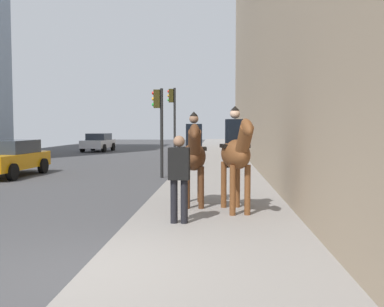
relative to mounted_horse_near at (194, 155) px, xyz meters
The scene contains 8 objects.
sidewalk_slab 4.87m from the mounted_horse_near, behind, with size 120.00×3.46×0.12m, color gray.
mounted_horse_near is the anchor object (origin of this frame).
mounted_horse_far 1.19m from the mounted_horse_near, 125.80° to the right, with size 2.14×0.84×2.33m.
pedestrian_greeting 1.92m from the mounted_horse_near, behind, with size 0.28×0.41×1.70m.
car_near_lane 25.60m from the mounted_horse_near, 20.44° to the left, with size 3.97×2.06×1.44m.
car_mid_lane 10.24m from the mounted_horse_near, 49.15° to the left, with size 4.21×1.99×1.44m.
traffic_light_near_curb 6.83m from the mounted_horse_near, 14.60° to the left, with size 0.20×0.44×3.45m.
traffic_light_far_curb 12.81m from the mounted_horse_near, ahead, with size 0.20×0.44×4.00m.
Camera 1 is at (-5.60, -1.79, 2.00)m, focal length 41.03 mm.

